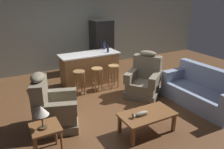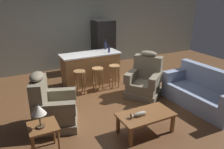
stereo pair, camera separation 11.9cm
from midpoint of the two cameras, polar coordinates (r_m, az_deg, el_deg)
name	(u,v)px [view 2 (the right image)]	position (r m, az deg, el deg)	size (l,w,h in m)	color
ground_plane	(110,100)	(5.79, 0.17, -6.67)	(12.00, 12.00, 0.00)	brown
back_wall	(72,33)	(8.18, -9.98, 10.67)	(12.00, 0.05, 2.60)	#939E93
coffee_table	(146,116)	(4.43, 9.59, -10.73)	(1.10, 0.60, 0.42)	brown
fish_figurine	(139,114)	(4.28, 7.76, -10.27)	(0.34, 0.10, 0.10)	#4C3823
couch	(203,93)	(5.84, 23.21, -4.51)	(0.91, 1.93, 0.94)	#8493B2
recliner_near_lamp	(52,108)	(4.71, -14.77, -8.35)	(1.06, 1.06, 1.20)	#756B56
recliner_near_island	(145,80)	(5.99, 9.12, -1.55)	(1.18, 1.18, 1.20)	#756B56
end_table	(43,131)	(3.95, -16.63, -13.87)	(0.48, 0.48, 0.56)	brown
table_lamp	(39,111)	(3.71, -17.72, -9.02)	(0.24, 0.24, 0.41)	#4C3823
kitchen_island	(91,68)	(6.75, -5.04, 1.65)	(1.80, 0.70, 0.95)	#9E7042
bar_stool_left	(80,78)	(6.00, -7.87, -0.93)	(0.32, 0.32, 0.68)	olive
bar_stool_middle	(98,75)	(6.18, -3.23, -0.13)	(0.32, 0.32, 0.68)	#A87A47
bar_stool_right	(114,72)	(6.40, 1.14, 0.62)	(0.32, 0.32, 0.68)	#A87A47
refrigerator	(103,45)	(8.08, -1.82, 7.80)	(0.70, 0.69, 1.76)	black
bottle_tall_green	(109,50)	(6.67, -0.28, 6.52)	(0.07, 0.07, 0.23)	#23284C
bottle_short_amber	(106,46)	(7.07, -1.20, 7.55)	(0.08, 0.08, 0.31)	#23284C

